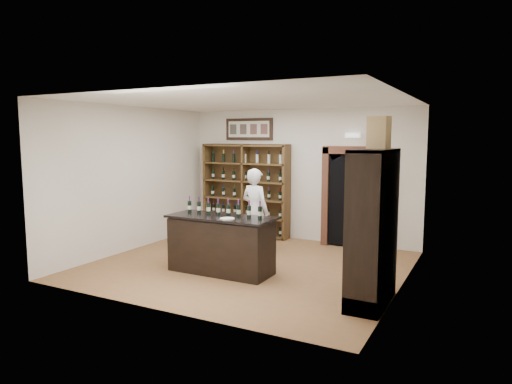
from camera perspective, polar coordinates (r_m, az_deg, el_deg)
floor at (r=8.57m, az=-1.06°, el=-9.13°), size 5.50×5.50×0.00m
ceiling at (r=8.26m, az=-1.11°, el=11.30°), size 5.50×5.50×0.00m
wall_back at (r=10.53m, az=5.44°, el=2.15°), size 5.50×0.04×3.00m
wall_left at (r=9.89m, az=-15.22°, el=1.63°), size 0.04×5.00×3.00m
wall_right at (r=7.38m, az=18.01°, el=-0.18°), size 0.04×5.00×3.00m
wine_shelf at (r=10.98m, az=-1.21°, el=0.28°), size 2.20×0.38×2.20m
framed_picture at (r=11.03m, az=-0.88°, el=7.86°), size 1.25×0.04×0.52m
arched_doorway at (r=10.01m, az=11.69°, el=-0.29°), size 1.17×0.35×2.17m
emergency_light at (r=10.02m, az=12.01°, el=6.94°), size 0.30×0.10×0.10m
tasting_counter at (r=8.04m, az=-4.39°, el=-6.59°), size 1.88×0.78×1.00m
counter_bottle_0 at (r=8.39m, az=-8.31°, el=-1.81°), size 0.07×0.07×0.30m
counter_bottle_1 at (r=8.27m, az=-7.15°, el=-1.91°), size 0.07×0.07×0.30m
counter_bottle_2 at (r=8.15m, az=-5.96°, el=-2.02°), size 0.07×0.07×0.30m
counter_bottle_3 at (r=8.04m, az=-4.74°, el=-2.13°), size 0.07×0.07×0.30m
counter_bottle_4 at (r=7.94m, az=-3.48°, el=-2.24°), size 0.07×0.07×0.30m
counter_bottle_5 at (r=7.83m, az=-2.19°, el=-2.35°), size 0.07×0.07×0.30m
counter_bottle_6 at (r=7.74m, az=-0.87°, el=-2.47°), size 0.07×0.07×0.30m
counter_bottle_7 at (r=7.64m, az=0.49°, el=-2.58°), size 0.07×0.07×0.30m
side_cabinet at (r=6.68m, az=14.55°, el=-7.28°), size 0.48×1.20×2.20m
shopkeeper at (r=9.29m, az=-0.11°, el=-2.38°), size 0.71×0.54×1.74m
plate at (r=7.63m, az=-3.62°, el=-3.36°), size 0.25×0.25×0.02m
wine_crate at (r=6.62m, az=15.09°, el=7.19°), size 0.35×0.25×0.45m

